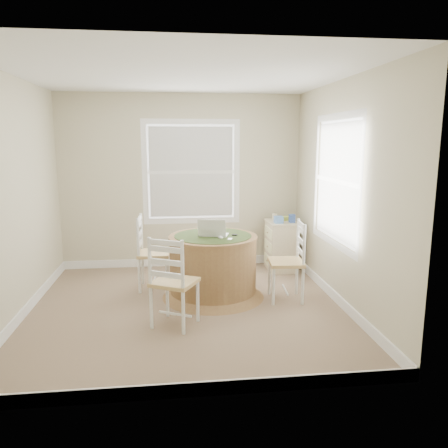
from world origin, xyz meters
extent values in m
cube|color=#846A53|center=(0.00, 0.00, -0.01)|extent=(3.60, 3.60, 0.02)
cube|color=white|center=(0.00, 0.00, 2.61)|extent=(3.60, 3.60, 0.02)
cube|color=#C2B798|center=(0.00, 1.81, 1.30)|extent=(3.60, 0.02, 2.60)
cube|color=#C2B798|center=(0.00, -1.81, 1.30)|extent=(3.60, 0.02, 2.60)
cube|color=#C2B798|center=(-1.81, 0.00, 1.30)|extent=(0.02, 3.60, 2.60)
cube|color=#C2B798|center=(1.81, 0.00, 1.30)|extent=(0.02, 3.60, 2.60)
cube|color=white|center=(0.00, 1.79, 0.06)|extent=(3.60, 0.02, 0.12)
cube|color=white|center=(0.00, -1.79, 0.06)|extent=(3.60, 0.02, 0.12)
cube|color=white|center=(-1.79, 0.00, 0.06)|extent=(0.02, 3.60, 0.12)
cube|color=white|center=(1.79, 0.00, 0.06)|extent=(0.02, 3.60, 0.12)
cylinder|color=olive|center=(0.34, 0.37, 0.42)|extent=(1.06, 1.06, 0.69)
cone|color=olive|center=(0.34, 0.37, 0.04)|extent=(1.26, 1.26, 0.08)
cylinder|color=olive|center=(0.34, 0.37, 0.76)|extent=(1.08, 1.08, 0.03)
cylinder|color=#3B4E21|center=(0.34, 0.37, 0.77)|extent=(0.94, 0.94, 0.01)
cone|color=#3B4E21|center=(0.34, 0.37, 0.72)|extent=(1.04, 1.04, 0.10)
cube|color=white|center=(0.35, 0.39, 0.78)|extent=(0.39, 0.31, 0.02)
cube|color=silver|center=(0.35, 0.39, 0.79)|extent=(0.30, 0.20, 0.00)
cube|color=black|center=(0.31, 0.25, 0.89)|extent=(0.34, 0.15, 0.22)
ellipsoid|color=white|center=(0.42, 0.22, 0.78)|extent=(0.09, 0.11, 0.03)
cube|color=#B7BABF|center=(0.52, 0.14, 0.78)|extent=(0.07, 0.10, 0.02)
cube|color=black|center=(0.60, 0.33, 0.78)|extent=(0.07, 0.07, 0.02)
cube|color=beige|center=(1.46, 1.40, 0.36)|extent=(0.39, 0.53, 0.72)
cube|color=beige|center=(1.46, 1.40, 0.73)|extent=(0.42, 0.56, 0.02)
cube|color=beige|center=(1.27, 1.40, 0.14)|extent=(0.02, 0.45, 0.15)
cube|color=beige|center=(1.27, 1.40, 0.36)|extent=(0.02, 0.45, 0.15)
cube|color=beige|center=(1.27, 1.40, 0.58)|extent=(0.02, 0.45, 0.15)
cube|color=#527EBC|center=(1.39, 1.28, 0.79)|extent=(0.12, 0.12, 0.10)
cube|color=#B6C746|center=(1.51, 1.47, 0.77)|extent=(0.15, 0.10, 0.06)
cube|color=#314D95|center=(1.58, 1.29, 0.80)|extent=(0.08, 0.08, 0.12)
cylinder|color=beige|center=(1.39, 1.54, 0.78)|extent=(0.07, 0.07, 0.09)
camera|label=1|loc=(-0.14, -4.81, 1.92)|focal=35.00mm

